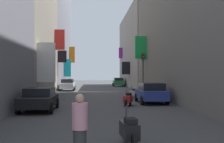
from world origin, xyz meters
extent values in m
plane|color=#424244|center=(0.00, 30.00, 0.00)|extent=(140.00, 140.00, 0.00)
cube|color=#9E9384|center=(-8.00, 27.65, 9.15)|extent=(6.00, 15.03, 18.31)
cube|color=white|center=(-4.30, 21.37, 3.04)|extent=(1.40, 0.44, 3.09)
cube|color=black|center=(-4.57, 24.89, 3.14)|extent=(0.86, 0.45, 1.55)
cube|color=green|center=(-4.42, 22.04, 3.08)|extent=(1.16, 0.60, 3.15)
cube|color=red|center=(-4.42, 32.48, 6.07)|extent=(1.15, 0.45, 2.31)
cube|color=gray|center=(-8.00, 47.58, 9.71)|extent=(6.00, 24.83, 19.43)
cube|color=orange|center=(-4.48, 55.01, 5.75)|extent=(1.05, 0.60, 2.99)
cube|color=black|center=(-4.46, 35.84, 4.33)|extent=(1.09, 0.54, 1.49)
cube|color=#19B2BF|center=(-4.45, 43.96, 3.06)|extent=(1.09, 0.48, 2.68)
cube|color=green|center=(4.41, 28.94, 4.92)|extent=(1.18, 0.57, 2.36)
cube|color=gray|center=(8.00, 47.51, 6.13)|extent=(6.00, 24.97, 12.27)
cube|color=purple|center=(4.65, 54.06, 6.05)|extent=(0.69, 0.37, 1.98)
cube|color=black|center=(4.39, 42.96, 3.01)|extent=(1.22, 0.60, 1.91)
cube|color=#236638|center=(3.81, 49.22, 0.65)|extent=(1.71, 3.93, 0.69)
cube|color=black|center=(3.81, 49.02, 1.24)|extent=(1.51, 2.20, 0.48)
cylinder|color=black|center=(2.95, 50.52, 0.30)|extent=(0.18, 0.60, 0.60)
cylinder|color=black|center=(4.66, 50.52, 0.30)|extent=(0.18, 0.60, 0.60)
cylinder|color=black|center=(2.95, 47.92, 0.30)|extent=(0.18, 0.60, 0.60)
cylinder|color=black|center=(4.66, 47.92, 0.30)|extent=(0.18, 0.60, 0.60)
cube|color=black|center=(-3.75, 14.94, 0.58)|extent=(1.75, 4.38, 0.56)
cube|color=black|center=(-3.75, 15.16, 1.10)|extent=(1.54, 2.45, 0.47)
cylinder|color=black|center=(-2.87, 13.50, 0.30)|extent=(0.18, 0.60, 0.60)
cylinder|color=black|center=(-4.62, 13.50, 0.30)|extent=(0.18, 0.60, 0.60)
cylinder|color=black|center=(-2.87, 16.39, 0.30)|extent=(0.18, 0.60, 0.60)
cylinder|color=black|center=(-4.62, 16.39, 0.30)|extent=(0.18, 0.60, 0.60)
cube|color=navy|center=(3.62, 19.19, 0.63)|extent=(1.77, 4.35, 0.66)
cube|color=black|center=(3.62, 18.97, 1.22)|extent=(1.56, 2.43, 0.52)
cylinder|color=black|center=(2.74, 20.63, 0.30)|extent=(0.18, 0.60, 0.60)
cylinder|color=black|center=(4.51, 20.63, 0.30)|extent=(0.18, 0.60, 0.60)
cylinder|color=black|center=(2.74, 17.76, 0.30)|extent=(0.18, 0.60, 0.60)
cylinder|color=black|center=(4.51, 17.76, 0.30)|extent=(0.18, 0.60, 0.60)
cube|color=white|center=(-3.81, 36.06, 0.65)|extent=(1.67, 3.96, 0.69)
cube|color=black|center=(-3.81, 36.25, 1.23)|extent=(1.47, 2.22, 0.47)
cylinder|color=black|center=(-2.97, 34.75, 0.30)|extent=(0.18, 0.60, 0.60)
cylinder|color=black|center=(-4.64, 34.75, 0.30)|extent=(0.18, 0.60, 0.60)
cylinder|color=black|center=(-2.97, 37.36, 0.30)|extent=(0.18, 0.60, 0.60)
cylinder|color=black|center=(-4.64, 37.36, 0.30)|extent=(0.18, 0.60, 0.60)
cube|color=red|center=(1.70, 17.24, 0.46)|extent=(0.78, 1.23, 0.45)
cube|color=black|center=(1.77, 17.44, 0.77)|extent=(0.48, 0.63, 0.16)
cylinder|color=#4C4C51|center=(1.52, 16.69, 0.79)|extent=(0.14, 0.28, 0.68)
cylinder|color=black|center=(1.47, 16.56, 0.24)|extent=(0.25, 0.49, 0.48)
cylinder|color=black|center=(1.93, 17.92, 0.24)|extent=(0.25, 0.49, 0.48)
cube|color=black|center=(0.42, 6.08, 0.46)|extent=(0.51, 1.21, 0.45)
cube|color=black|center=(0.44, 5.86, 0.77)|extent=(0.35, 0.58, 0.16)
cylinder|color=#4C4C51|center=(0.39, 6.68, 0.79)|extent=(0.08, 0.28, 0.68)
cylinder|color=black|center=(0.38, 6.82, 0.24)|extent=(0.13, 0.48, 0.48)
cylinder|color=black|center=(0.47, 5.34, 0.24)|extent=(0.13, 0.48, 0.48)
cube|color=#ADADB2|center=(2.97, 23.38, 0.46)|extent=(0.79, 1.20, 0.45)
cube|color=black|center=(3.04, 23.18, 0.77)|extent=(0.49, 0.64, 0.16)
cylinder|color=#4C4C51|center=(2.78, 23.90, 0.79)|extent=(0.15, 0.28, 0.68)
cylinder|color=black|center=(2.73, 24.03, 0.24)|extent=(0.26, 0.49, 0.48)
cylinder|color=black|center=(3.21, 22.73, 0.24)|extent=(0.26, 0.49, 0.48)
cylinder|color=black|center=(-3.84, 41.64, 0.40)|extent=(0.45, 0.45, 0.79)
cylinder|color=#4C724C|center=(-3.84, 41.64, 1.11)|extent=(0.54, 0.54, 0.63)
sphere|color=tan|center=(-3.84, 41.64, 1.53)|extent=(0.22, 0.22, 0.22)
cylinder|color=pink|center=(-0.98, 4.35, 1.13)|extent=(0.49, 0.49, 0.64)
sphere|color=tan|center=(-0.98, 4.35, 1.56)|extent=(0.22, 0.22, 0.22)
cylinder|color=#2D2D2D|center=(4.61, 28.59, 1.77)|extent=(0.12, 0.12, 3.54)
cube|color=black|center=(4.61, 28.59, 3.91)|extent=(0.26, 0.26, 0.75)
sphere|color=red|center=(4.61, 28.45, 4.16)|extent=(0.14, 0.14, 0.14)
sphere|color=orange|center=(4.61, 28.45, 3.91)|extent=(0.14, 0.14, 0.14)
sphere|color=green|center=(4.61, 28.45, 3.66)|extent=(0.14, 0.14, 0.14)
camera|label=1|loc=(-0.69, -3.01, 2.14)|focal=49.07mm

